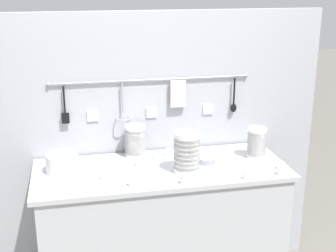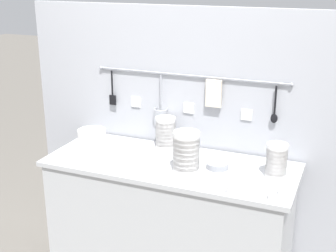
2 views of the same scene
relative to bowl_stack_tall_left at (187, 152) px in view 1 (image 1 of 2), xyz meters
The scene contains 16 objects.
counter 0.62m from the bowl_stack_tall_left, 146.05° to the left, with size 1.56×0.62×0.94m.
back_wall 0.48m from the bowl_stack_tall_left, 107.37° to the left, with size 2.36×0.11×1.87m.
bowl_stack_tall_left is the anchor object (origin of this frame).
bowl_stack_short_front 0.41m from the bowl_stack_tall_left, 129.77° to the left, with size 0.13×0.13×0.21m.
bowl_stack_wide_centre 0.52m from the bowl_stack_tall_left, 15.00° to the left, with size 0.12×0.12×0.20m.
plate_stack 0.75m from the bowl_stack_tall_left, 168.22° to the left, with size 0.19×0.19×0.12m.
steel_mixing_bowl 0.23m from the bowl_stack_tall_left, 38.46° to the left, with size 0.14×0.14×0.04m.
cup_edge_near 0.39m from the bowl_stack_tall_left, 159.47° to the right, with size 0.04×0.04×0.05m.
cup_back_right 0.31m from the bowl_stack_tall_left, 98.97° to the left, with size 0.04×0.04×0.05m.
cup_by_caddy 0.38m from the bowl_stack_tall_left, 29.09° to the right, with size 0.04×0.04×0.05m.
cup_front_left 0.51m from the bowl_stack_tall_left, behind, with size 0.04×0.04×0.05m.
cup_mid_row 0.59m from the bowl_stack_tall_left, ahead, with size 0.04×0.04×0.05m.
cup_centre 0.30m from the bowl_stack_tall_left, 119.71° to the left, with size 0.04×0.04×0.05m.
cup_front_right 0.20m from the bowl_stack_tall_left, 109.24° to the right, with size 0.04×0.04×0.05m.
cup_beside_plates 0.57m from the bowl_stack_tall_left, 16.62° to the right, with size 0.04×0.04×0.05m.
cup_back_left 0.32m from the bowl_stack_tall_left, 149.38° to the left, with size 0.04×0.04×0.05m.
Camera 1 is at (-0.52, -2.63, 2.07)m, focal length 50.00 mm.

